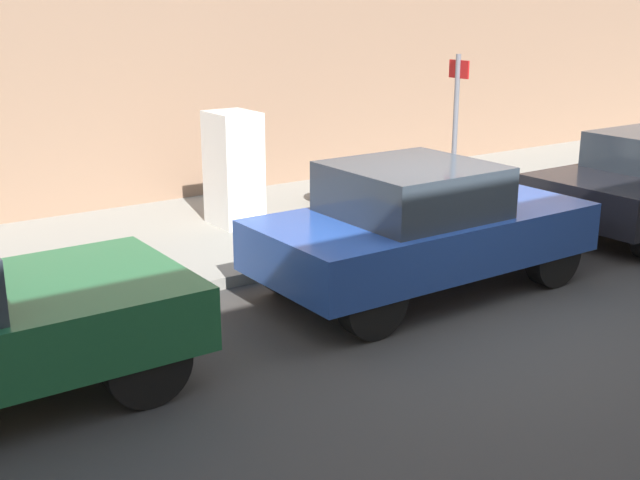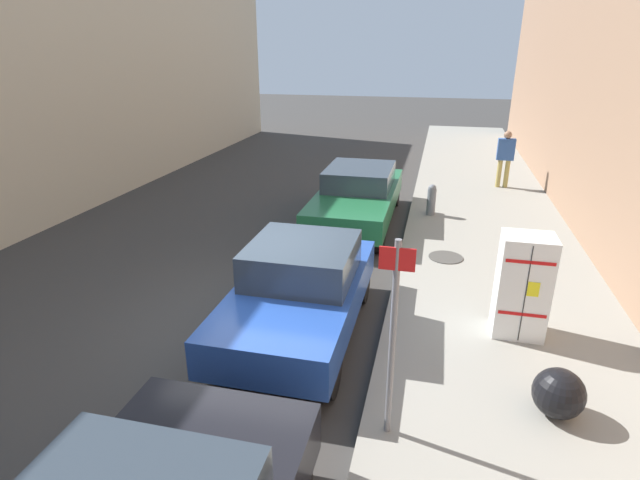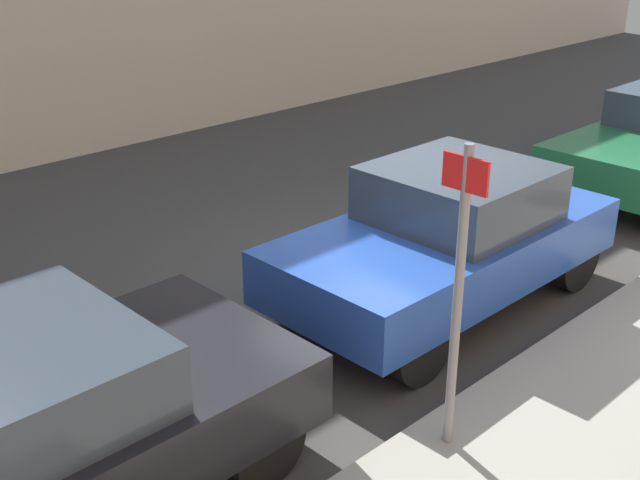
# 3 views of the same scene
# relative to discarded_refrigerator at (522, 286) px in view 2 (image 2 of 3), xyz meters

# --- Properties ---
(ground_plane) EXTENTS (80.00, 80.00, 0.00)m
(ground_plane) POSITION_rel_discarded_refrigerator_xyz_m (3.98, 0.51, -0.92)
(ground_plane) COLOR #383533
(sidewalk_slab) EXTENTS (3.83, 44.00, 0.14)m
(sidewalk_slab) POSITION_rel_discarded_refrigerator_xyz_m (0.07, 0.51, -0.86)
(sidewalk_slab) COLOR gray
(sidewalk_slab) RESTS_ON ground
(discarded_refrigerator) EXTENTS (0.73, 0.60, 1.57)m
(discarded_refrigerator) POSITION_rel_discarded_refrigerator_xyz_m (0.00, 0.00, 0.00)
(discarded_refrigerator) COLOR white
(discarded_refrigerator) RESTS_ON sidewalk_slab
(manhole_cover) EXTENTS (0.70, 0.70, 0.02)m
(manhole_cover) POSITION_rel_discarded_refrigerator_xyz_m (1.04, -2.71, -0.78)
(manhole_cover) COLOR #47443F
(manhole_cover) RESTS_ON sidewalk_slab
(street_sign_post) EXTENTS (0.36, 0.07, 2.33)m
(street_sign_post) POSITION_rel_discarded_refrigerator_xyz_m (1.68, 2.56, 0.53)
(street_sign_post) COLOR slate
(street_sign_post) RESTS_ON sidewalk_slab
(fire_hydrant) EXTENTS (0.22, 0.22, 0.80)m
(fire_hydrant) POSITION_rel_discarded_refrigerator_xyz_m (1.45, -5.53, -0.37)
(fire_hydrant) COLOR slate
(fire_hydrant) RESTS_ON sidewalk_slab
(trash_bag) EXTENTS (0.60, 0.60, 0.60)m
(trash_bag) POSITION_rel_discarded_refrigerator_xyz_m (-0.23, 1.82, -0.49)
(trash_bag) COLOR black
(trash_bag) RESTS_ON sidewalk_slab
(pedestrian_walking_far) EXTENTS (0.50, 0.23, 1.72)m
(pedestrian_walking_far) POSITION_rel_discarded_refrigerator_xyz_m (-0.61, -8.83, 0.22)
(pedestrian_walking_far) COLOR #A8934C
(pedestrian_walking_far) RESTS_ON sidewalk_slab
(parked_sedan_green) EXTENTS (1.82, 4.74, 1.41)m
(parked_sedan_green) POSITION_rel_discarded_refrigerator_xyz_m (3.25, -4.85, -0.18)
(parked_sedan_green) COLOR #1E6038
(parked_sedan_green) RESTS_ON ground
(parked_hatchback_blue) EXTENTS (1.77, 3.84, 1.46)m
(parked_hatchback_blue) POSITION_rel_discarded_refrigerator_xyz_m (3.25, 0.56, -0.17)
(parked_hatchback_blue) COLOR #23479E
(parked_hatchback_blue) RESTS_ON ground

